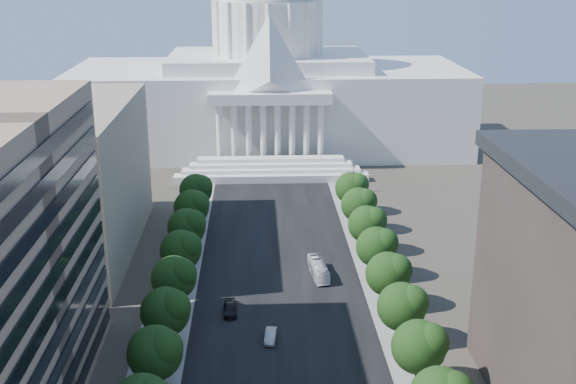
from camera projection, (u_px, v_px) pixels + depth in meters
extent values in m
cube|color=black|center=(278.00, 266.00, 140.03)|extent=(30.00, 260.00, 0.01)
cube|color=gray|center=(180.00, 268.00, 139.21)|extent=(8.00, 260.00, 0.02)
cube|color=gray|center=(375.00, 264.00, 140.84)|extent=(8.00, 260.00, 0.02)
cube|color=white|center=(268.00, 107.00, 226.43)|extent=(120.00, 50.00, 25.00)
cube|color=white|center=(268.00, 60.00, 221.95)|extent=(60.00, 40.00, 4.00)
cube|color=white|center=(270.00, 97.00, 198.31)|extent=(34.00, 8.00, 3.00)
cylinder|color=white|center=(268.00, 27.00, 218.86)|extent=(32.00, 32.00, 16.00)
cube|color=gray|center=(34.00, 181.00, 142.84)|extent=(38.00, 52.00, 30.00)
cylinder|color=#33261C|center=(157.00, 383.00, 98.90)|extent=(0.56, 0.56, 2.94)
sphere|color=black|center=(155.00, 353.00, 97.45)|extent=(7.60, 7.60, 7.60)
sphere|color=black|center=(164.00, 348.00, 96.43)|extent=(5.32, 5.32, 5.32)
cylinder|color=#33261C|center=(167.00, 339.00, 110.30)|extent=(0.56, 0.56, 2.94)
sphere|color=black|center=(165.00, 312.00, 108.85)|extent=(7.60, 7.60, 7.60)
sphere|color=black|center=(173.00, 307.00, 107.83)|extent=(5.32, 5.32, 5.32)
cylinder|color=#33261C|center=(175.00, 303.00, 121.70)|extent=(0.56, 0.56, 2.94)
sphere|color=black|center=(174.00, 278.00, 120.25)|extent=(7.60, 7.60, 7.60)
sphere|color=black|center=(181.00, 274.00, 119.23)|extent=(5.32, 5.32, 5.32)
cylinder|color=#33261C|center=(182.00, 274.00, 133.10)|extent=(0.56, 0.56, 2.94)
sphere|color=black|center=(181.00, 250.00, 131.65)|extent=(7.60, 7.60, 7.60)
sphere|color=black|center=(187.00, 246.00, 130.63)|extent=(5.32, 5.32, 5.32)
cylinder|color=#33261C|center=(187.00, 249.00, 144.50)|extent=(0.56, 0.56, 2.94)
sphere|color=black|center=(186.00, 227.00, 143.05)|extent=(7.60, 7.60, 7.60)
sphere|color=black|center=(193.00, 223.00, 142.04)|extent=(5.32, 5.32, 5.32)
cylinder|color=#33261C|center=(192.00, 228.00, 155.91)|extent=(0.56, 0.56, 2.94)
sphere|color=black|center=(191.00, 207.00, 154.45)|extent=(7.60, 7.60, 7.60)
sphere|color=black|center=(197.00, 203.00, 153.44)|extent=(5.32, 5.32, 5.32)
cylinder|color=#33261C|center=(197.00, 209.00, 167.31)|extent=(0.56, 0.56, 2.94)
sphere|color=black|center=(196.00, 190.00, 165.86)|extent=(7.60, 7.60, 7.60)
sphere|color=black|center=(201.00, 186.00, 164.84)|extent=(5.32, 5.32, 5.32)
cylinder|color=#33261C|center=(417.00, 377.00, 100.44)|extent=(0.56, 0.56, 2.94)
sphere|color=black|center=(419.00, 347.00, 98.98)|extent=(7.60, 7.60, 7.60)
sphere|color=black|center=(430.00, 342.00, 97.97)|extent=(5.32, 5.32, 5.32)
cylinder|color=#33261C|center=(400.00, 334.00, 111.84)|extent=(0.56, 0.56, 2.94)
sphere|color=black|center=(402.00, 307.00, 110.39)|extent=(7.60, 7.60, 7.60)
sphere|color=black|center=(412.00, 302.00, 109.37)|extent=(5.32, 5.32, 5.32)
cylinder|color=#33261C|center=(387.00, 299.00, 123.24)|extent=(0.56, 0.56, 2.94)
sphere|color=black|center=(388.00, 274.00, 121.79)|extent=(7.60, 7.60, 7.60)
sphere|color=black|center=(397.00, 270.00, 120.77)|extent=(5.32, 5.32, 5.32)
cylinder|color=#33261C|center=(375.00, 270.00, 134.64)|extent=(0.56, 0.56, 2.94)
sphere|color=black|center=(376.00, 247.00, 133.19)|extent=(7.60, 7.60, 7.60)
sphere|color=black|center=(384.00, 243.00, 132.17)|extent=(5.32, 5.32, 5.32)
cylinder|color=#33261C|center=(366.00, 246.00, 146.04)|extent=(0.56, 0.56, 2.94)
sphere|color=black|center=(367.00, 224.00, 144.59)|extent=(7.60, 7.60, 7.60)
sphere|color=black|center=(374.00, 220.00, 143.57)|extent=(5.32, 5.32, 5.32)
cylinder|color=#33261C|center=(358.00, 225.00, 157.44)|extent=(0.56, 0.56, 2.94)
sphere|color=black|center=(358.00, 205.00, 155.99)|extent=(7.60, 7.60, 7.60)
sphere|color=black|center=(365.00, 201.00, 154.98)|extent=(5.32, 5.32, 5.32)
cylinder|color=#33261C|center=(351.00, 207.00, 168.85)|extent=(0.56, 0.56, 2.94)
sphere|color=black|center=(351.00, 188.00, 167.40)|extent=(7.60, 7.60, 7.60)
sphere|color=black|center=(358.00, 184.00, 166.38)|extent=(5.32, 5.32, 5.32)
cylinder|color=gray|center=(454.00, 383.00, 85.88)|extent=(2.40, 0.14, 0.14)
sphere|color=gray|center=(445.00, 384.00, 85.86)|extent=(0.44, 0.44, 0.44)
cylinder|color=gray|center=(417.00, 316.00, 111.01)|extent=(0.18, 0.18, 9.00)
cylinder|color=gray|center=(411.00, 291.00, 109.63)|extent=(2.40, 0.14, 0.14)
sphere|color=gray|center=(404.00, 292.00, 109.61)|extent=(0.44, 0.44, 0.44)
cylinder|color=gray|center=(388.00, 253.00, 134.76)|extent=(0.18, 0.18, 9.00)
cylinder|color=gray|center=(383.00, 232.00, 133.38)|extent=(2.40, 0.14, 0.14)
sphere|color=gray|center=(377.00, 232.00, 133.37)|extent=(0.44, 0.44, 0.44)
cylinder|color=gray|center=(368.00, 209.00, 158.52)|extent=(0.18, 0.18, 9.00)
cylinder|color=gray|center=(363.00, 190.00, 157.14)|extent=(2.40, 0.14, 0.14)
sphere|color=gray|center=(358.00, 191.00, 157.12)|extent=(0.44, 0.44, 0.44)
cylinder|color=gray|center=(353.00, 176.00, 182.27)|extent=(0.18, 0.18, 9.00)
cylinder|color=gray|center=(349.00, 160.00, 180.89)|extent=(2.40, 0.14, 0.14)
sphere|color=gray|center=(345.00, 160.00, 180.87)|extent=(0.44, 0.44, 0.44)
imported|color=#96989D|center=(271.00, 336.00, 112.60)|extent=(2.25, 5.00, 1.59)
imported|color=black|center=(230.00, 309.00, 121.19)|extent=(2.46, 5.59, 1.60)
imported|color=silver|center=(318.00, 269.00, 135.31)|extent=(3.55, 10.51, 2.87)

